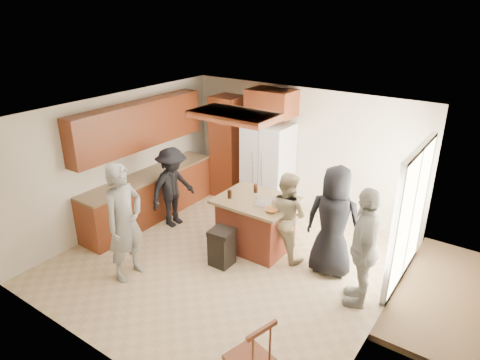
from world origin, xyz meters
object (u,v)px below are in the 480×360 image
Objects in this scene: person_front_left at (125,222)px; refrigerator at (268,167)px; trash_bin at (222,247)px; kitchen_island at (256,223)px; spindle_chair at (250,360)px; person_counter at (173,187)px; person_behind_left at (286,216)px; person_side_right at (364,247)px; person_behind_right at (334,222)px.

person_front_left reaches higher than refrigerator.
person_front_left reaches higher than trash_bin.
person_front_left reaches higher than kitchen_island.
spindle_chair is (2.77, -0.75, -0.48)m from person_front_left.
kitchen_island is (1.74, 0.18, -0.30)m from person_counter.
spindle_chair is (1.03, -2.61, -0.31)m from person_behind_left.
person_side_right is 2.82× the size of trash_bin.
spindle_chair is at bearing -58.14° from kitchen_island.
refrigerator is 4.65m from spindle_chair.
person_side_right is at bearing -88.78° from person_counter.
trash_bin is (-0.17, -0.75, -0.16)m from kitchen_island.
refrigerator is at bearing -28.56° from person_counter.
person_behind_right is 0.99× the size of refrigerator.
person_side_right is at bearing -68.65° from person_front_left.
refrigerator is 1.68m from kitchen_island.
spindle_chair is (1.59, -2.56, -0.02)m from kitchen_island.
refrigerator is at bearing 102.86° from trash_bin.
person_counter reaches higher than kitchen_island.
person_side_right is 2.08m from kitchen_island.
person_behind_right reaches higher than person_counter.
refrigerator reaches higher than person_behind_left.
trash_bin is (1.01, 1.07, -0.61)m from person_front_left.
kitchen_island is (-1.36, -0.06, -0.42)m from person_behind_right.
person_behind_left is at bearing 4.82° from kitchen_island.
spindle_chair is (-0.41, -2.18, -0.44)m from person_side_right.
person_counter is at bearing 14.66° from person_behind_left.
spindle_chair is at bearing 86.43° from person_behind_right.
person_front_left is at bearing 164.94° from spindle_chair.
person_front_left is 1.04× the size of person_behind_right.
person_front_left reaches higher than person_side_right.
person_behind_right is 2.67m from spindle_chair.
person_front_left is 3.33m from refrigerator.
person_front_left is 2.21m from kitchen_island.
trash_bin is at bearing 56.38° from person_behind_left.
spindle_chair is (0.23, -2.62, -0.44)m from person_behind_right.
refrigerator is at bearing 119.31° from spindle_chair.
person_behind_left is 2.41× the size of trash_bin.
trash_bin is (-2.17, -0.37, -0.57)m from person_side_right.
person_side_right is (0.64, -0.44, -0.01)m from person_behind_right.
person_behind_right is at bearing 2.64° from kitchen_island.
spindle_chair is (2.27, -4.04, -0.45)m from refrigerator.
person_counter is at bearing 144.55° from spindle_chair.
spindle_chair is (1.76, -1.81, 0.13)m from trash_bin.
spindle_chair is at bearing -45.85° from trash_bin.
refrigerator is at bearing 114.58° from kitchen_island.
person_behind_left is 0.63m from kitchen_island.
person_counter is (-0.56, 1.63, -0.16)m from person_front_left.
refrigerator is (0.50, 3.29, -0.03)m from person_front_left.
person_behind_right reaches higher than trash_bin.
person_front_left is 1.20× the size of person_counter.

